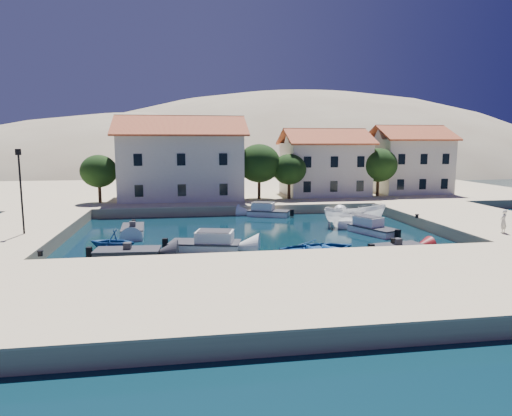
{
  "coord_description": "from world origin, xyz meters",
  "views": [
    {
      "loc": [
        -5.74,
        -27.3,
        7.77
      ],
      "look_at": [
        0.41,
        11.5,
        2.0
      ],
      "focal_mm": 32.0,
      "sensor_mm": 36.0,
      "label": 1
    }
  ],
  "objects_px": {
    "building_right": "(408,158)",
    "cabin_cruiser_south": "(205,244)",
    "cabin_cruiser_east": "(373,228)",
    "rowboat_south": "(319,255)",
    "pedestrian": "(503,221)",
    "lamppost": "(20,183)",
    "building_left": "(181,157)",
    "building_mid": "(324,161)",
    "boat_east": "(355,227)"
  },
  "relations": [
    {
      "from": "building_left",
      "to": "boat_east",
      "type": "xyz_separation_m",
      "value": [
        15.6,
        -16.2,
        -5.94
      ]
    },
    {
      "from": "building_right",
      "to": "rowboat_south",
      "type": "bearing_deg",
      "value": -126.65
    },
    {
      "from": "building_left",
      "to": "boat_east",
      "type": "distance_m",
      "value": 23.26
    },
    {
      "from": "building_right",
      "to": "boat_east",
      "type": "height_order",
      "value": "building_right"
    },
    {
      "from": "building_left",
      "to": "cabin_cruiser_east",
      "type": "distance_m",
      "value": 25.8
    },
    {
      "from": "lamppost",
      "to": "cabin_cruiser_east",
      "type": "xyz_separation_m",
      "value": [
        27.46,
        0.47,
        -4.28
      ]
    },
    {
      "from": "boat_east",
      "to": "building_mid",
      "type": "bearing_deg",
      "value": -4.69
    },
    {
      "from": "building_right",
      "to": "lamppost",
      "type": "xyz_separation_m",
      "value": [
        -41.5,
        -22.0,
        -0.72
      ]
    },
    {
      "from": "building_right",
      "to": "boat_east",
      "type": "bearing_deg",
      "value": -128.34
    },
    {
      "from": "boat_east",
      "to": "rowboat_south",
      "type": "bearing_deg",
      "value": 150.03
    },
    {
      "from": "building_right",
      "to": "pedestrian",
      "type": "xyz_separation_m",
      "value": [
        -6.34,
        -27.24,
        -3.6
      ]
    },
    {
      "from": "building_right",
      "to": "pedestrian",
      "type": "height_order",
      "value": "building_right"
    },
    {
      "from": "lamppost",
      "to": "building_left",
      "type": "bearing_deg",
      "value": 60.1
    },
    {
      "from": "building_left",
      "to": "building_right",
      "type": "bearing_deg",
      "value": 3.81
    },
    {
      "from": "cabin_cruiser_east",
      "to": "cabin_cruiser_south",
      "type": "bearing_deg",
      "value": 80.32
    },
    {
      "from": "lamppost",
      "to": "boat_east",
      "type": "xyz_separation_m",
      "value": [
        27.1,
        3.8,
        -4.75
      ]
    },
    {
      "from": "building_left",
      "to": "building_mid",
      "type": "bearing_deg",
      "value": 3.18
    },
    {
      "from": "building_right",
      "to": "building_left",
      "type": "bearing_deg",
      "value": -176.19
    },
    {
      "from": "building_left",
      "to": "boat_east",
      "type": "bearing_deg",
      "value": -46.08
    },
    {
      "from": "building_mid",
      "to": "cabin_cruiser_east",
      "type": "xyz_separation_m",
      "value": [
        -2.04,
        -20.53,
        -4.75
      ]
    },
    {
      "from": "cabin_cruiser_south",
      "to": "pedestrian",
      "type": "distance_m",
      "value": 22.15
    },
    {
      "from": "building_mid",
      "to": "building_right",
      "type": "relative_size",
      "value": 1.11
    },
    {
      "from": "pedestrian",
      "to": "lamppost",
      "type": "bearing_deg",
      "value": -36.21
    },
    {
      "from": "building_right",
      "to": "rowboat_south",
      "type": "height_order",
      "value": "building_right"
    },
    {
      "from": "building_right",
      "to": "boat_east",
      "type": "relative_size",
      "value": 1.63
    },
    {
      "from": "lamppost",
      "to": "pedestrian",
      "type": "height_order",
      "value": "lamppost"
    },
    {
      "from": "lamppost",
      "to": "cabin_cruiser_south",
      "type": "xyz_separation_m",
      "value": [
        13.16,
        -3.08,
        -4.28
      ]
    },
    {
      "from": "cabin_cruiser_south",
      "to": "cabin_cruiser_east",
      "type": "bearing_deg",
      "value": 28.01
    },
    {
      "from": "cabin_cruiser_east",
      "to": "pedestrian",
      "type": "distance_m",
      "value": 9.69
    },
    {
      "from": "cabin_cruiser_east",
      "to": "building_left",
      "type": "bearing_deg",
      "value": 15.65
    },
    {
      "from": "building_left",
      "to": "building_right",
      "type": "distance_m",
      "value": 30.07
    },
    {
      "from": "building_right",
      "to": "lamppost",
      "type": "height_order",
      "value": "building_right"
    },
    {
      "from": "cabin_cruiser_south",
      "to": "boat_east",
      "type": "relative_size",
      "value": 0.93
    },
    {
      "from": "building_left",
      "to": "boat_east",
      "type": "relative_size",
      "value": 2.54
    },
    {
      "from": "building_mid",
      "to": "boat_east",
      "type": "relative_size",
      "value": 1.81
    },
    {
      "from": "building_mid",
      "to": "cabin_cruiser_east",
      "type": "height_order",
      "value": "building_mid"
    },
    {
      "from": "boat_east",
      "to": "pedestrian",
      "type": "xyz_separation_m",
      "value": [
        8.06,
        -9.04,
        1.88
      ]
    },
    {
      "from": "cabin_cruiser_south",
      "to": "pedestrian",
      "type": "height_order",
      "value": "pedestrian"
    },
    {
      "from": "building_mid",
      "to": "building_left",
      "type": "bearing_deg",
      "value": -176.82
    },
    {
      "from": "building_left",
      "to": "building_mid",
      "type": "distance_m",
      "value": 18.04
    },
    {
      "from": "cabin_cruiser_south",
      "to": "boat_east",
      "type": "distance_m",
      "value": 15.56
    },
    {
      "from": "building_right",
      "to": "cabin_cruiser_south",
      "type": "height_order",
      "value": "building_right"
    },
    {
      "from": "lamppost",
      "to": "cabin_cruiser_south",
      "type": "bearing_deg",
      "value": -13.16
    },
    {
      "from": "rowboat_south",
      "to": "pedestrian",
      "type": "height_order",
      "value": "pedestrian"
    },
    {
      "from": "lamppost",
      "to": "cabin_cruiser_south",
      "type": "relative_size",
      "value": 1.16
    },
    {
      "from": "building_mid",
      "to": "cabin_cruiser_south",
      "type": "height_order",
      "value": "building_mid"
    },
    {
      "from": "boat_east",
      "to": "building_right",
      "type": "bearing_deg",
      "value": -35.1
    },
    {
      "from": "cabin_cruiser_east",
      "to": "boat_east",
      "type": "relative_size",
      "value": 0.82
    },
    {
      "from": "building_left",
      "to": "lamppost",
      "type": "xyz_separation_m",
      "value": [
        -11.5,
        -20.0,
        -1.18
      ]
    },
    {
      "from": "building_right",
      "to": "cabin_cruiser_east",
      "type": "height_order",
      "value": "building_right"
    }
  ]
}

